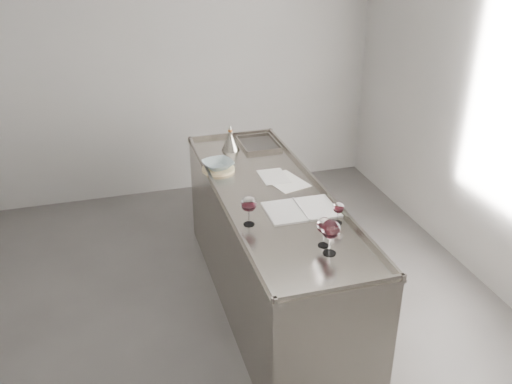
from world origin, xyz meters
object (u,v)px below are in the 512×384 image
object	(u,v)px
ceramic_bowl	(218,165)
wine_glass_right	(331,230)
counter	(271,250)
wine_glass_middle	(325,226)
wine_glass_small	(338,208)
wine_glass_left	(249,205)
notebook	(301,210)
wine_funnel	(231,142)

from	to	relation	value
ceramic_bowl	wine_glass_right	bearing A→B (deg)	-74.98
counter	wine_glass_middle	distance (m)	0.97
wine_glass_middle	wine_glass_small	bearing A→B (deg)	50.21
wine_glass_left	wine_glass_small	distance (m)	0.57
wine_glass_middle	notebook	bearing A→B (deg)	86.73
counter	wine_glass_middle	size ratio (longest dim) A/B	12.88
counter	ceramic_bowl	xyz separation A→B (m)	(-0.28, 0.50, 0.52)
ceramic_bowl	wine_funnel	world-z (taller)	wine_funnel
wine_glass_left	ceramic_bowl	bearing A→B (deg)	90.00
ceramic_bowl	notebook	bearing A→B (deg)	-64.16
wine_glass_left	wine_glass_right	size ratio (longest dim) A/B	0.91
wine_glass_middle	wine_glass_right	distance (m)	0.09
counter	wine_glass_middle	xyz separation A→B (m)	(0.08, -0.75, 0.60)
counter	wine_funnel	bearing A→B (deg)	95.40
wine_glass_right	wine_glass_small	bearing A→B (deg)	59.15
wine_glass_right	wine_funnel	bearing A→B (deg)	95.55
notebook	ceramic_bowl	size ratio (longest dim) A/B	2.07
wine_glass_middle	wine_glass_right	world-z (taller)	wine_glass_right
notebook	wine_funnel	world-z (taller)	wine_funnel
wine_glass_left	notebook	bearing A→B (deg)	12.01
wine_glass_middle	wine_glass_small	world-z (taller)	wine_glass_middle
wine_glass_middle	ceramic_bowl	xyz separation A→B (m)	(-0.36, 1.25, -0.08)
ceramic_bowl	wine_funnel	distance (m)	0.42
wine_glass_left	wine_funnel	bearing A→B (deg)	81.23
wine_glass_right	ceramic_bowl	size ratio (longest dim) A/B	0.97
wine_glass_right	notebook	size ratio (longest dim) A/B	0.47
wine_glass_left	wine_funnel	xyz separation A→B (m)	(0.19, 1.25, -0.07)
wine_glass_left	ceramic_bowl	distance (m)	0.88
wine_glass_left	wine_glass_middle	world-z (taller)	wine_glass_left
wine_glass_small	counter	bearing A→B (deg)	117.82
wine_funnel	wine_glass_right	bearing A→B (deg)	-84.45
counter	wine_glass_small	bearing A→B (deg)	-62.18
counter	wine_glass_left	bearing A→B (deg)	-126.04
counter	wine_funnel	world-z (taller)	wine_funnel
wine_glass_small	wine_funnel	distance (m)	1.44
wine_glass_middle	wine_funnel	size ratio (longest dim) A/B	0.83
wine_glass_left	wine_glass_middle	distance (m)	0.52
counter	notebook	xyz separation A→B (m)	(0.11, -0.30, 0.47)
wine_glass_left	ceramic_bowl	size ratio (longest dim) A/B	0.88
wine_funnel	wine_glass_small	bearing A→B (deg)	-75.61
wine_glass_small	wine_funnel	world-z (taller)	wine_funnel
wine_glass_left	ceramic_bowl	world-z (taller)	wine_glass_left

